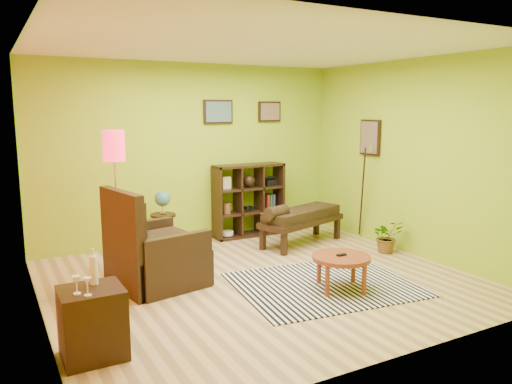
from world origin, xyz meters
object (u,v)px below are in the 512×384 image
cube_shelf (250,200)px  bench (300,217)px  armchair (153,256)px  side_cabinet (93,322)px  coffee_table (341,260)px  globe_table (163,205)px  potted_plant (387,240)px  floor_lamp (114,159)px

cube_shelf → bench: cube_shelf is taller
armchair → side_cabinet: (-0.98, -1.47, -0.05)m
coffee_table → globe_table: bearing=116.6°
cube_shelf → globe_table: bearing=-173.0°
side_cabinet → armchair: bearing=56.4°
cube_shelf → bench: 0.99m
bench → potted_plant: bearing=-47.7°
coffee_table → bench: (0.68, 1.89, 0.08)m
potted_plant → armchair: bearing=175.0°
armchair → bench: 2.65m
floor_lamp → globe_table: floor_lamp is taller
globe_table → potted_plant: bearing=-30.2°
cube_shelf → potted_plant: bearing=-54.8°
potted_plant → side_cabinet: bearing=-165.2°
armchair → side_cabinet: 1.77m
floor_lamp → potted_plant: size_ratio=3.77×
side_cabinet → globe_table: bearing=61.2°
globe_table → potted_plant: size_ratio=1.86×
side_cabinet → floor_lamp: size_ratio=0.50×
potted_plant → globe_table: bearing=149.8°
side_cabinet → floor_lamp: floor_lamp is taller
armchair → globe_table: 1.52m
floor_lamp → coffee_table: bearing=-37.7°
armchair → cube_shelf: (2.14, 1.56, 0.24)m
floor_lamp → cube_shelf: bearing=24.2°
floor_lamp → potted_plant: (3.74, -0.77, -1.30)m
floor_lamp → bench: (2.85, 0.21, -1.05)m
floor_lamp → potted_plant: floor_lamp is taller
armchair → potted_plant: (3.45, -0.30, -0.17)m
side_cabinet → potted_plant: size_ratio=1.89×
globe_table → potted_plant: globe_table is taller
bench → armchair: bearing=-165.1°
coffee_table → potted_plant: (1.57, 0.91, -0.17)m
side_cabinet → bench: (3.53, 2.15, 0.13)m
globe_table → cube_shelf: 1.57m
armchair → side_cabinet: armchair is taller
armchair → bench: bearing=14.9°
cube_shelf → coffee_table: bearing=-95.4°
coffee_table → cube_shelf: (0.26, 2.77, 0.24)m
coffee_table → side_cabinet: size_ratio=0.73×
floor_lamp → cube_shelf: size_ratio=1.54×
armchair → bench: armchair is taller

